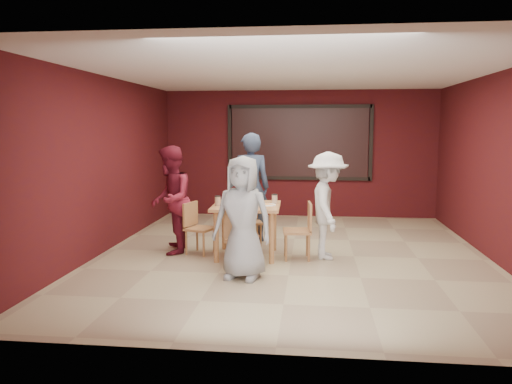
# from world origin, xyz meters

# --- Properties ---
(floor) EXTENTS (7.00, 7.00, 0.00)m
(floor) POSITION_xyz_m (0.00, 0.00, 0.00)
(floor) COLOR tan
(floor) RESTS_ON ground
(window_blinds) EXTENTS (3.00, 0.02, 1.50)m
(window_blinds) POSITION_xyz_m (0.00, 3.45, 1.65)
(window_blinds) COLOR black
(dining_table) EXTENTS (1.05, 1.05, 0.96)m
(dining_table) POSITION_xyz_m (-0.70, -0.17, 0.70)
(dining_table) COLOR tan
(dining_table) RESTS_ON floor
(chair_front) EXTENTS (0.45, 0.45, 0.87)m
(chair_front) POSITION_xyz_m (-0.68, -0.93, 0.49)
(chair_front) COLOR #A26F3F
(chair_front) RESTS_ON floor
(chair_back) EXTENTS (0.47, 0.47, 0.77)m
(chair_back) POSITION_xyz_m (-0.76, 0.67, 0.44)
(chair_back) COLOR #A26F3F
(chair_back) RESTS_ON floor
(chair_left) EXTENTS (0.50, 0.50, 0.81)m
(chair_left) POSITION_xyz_m (-1.51, -0.08, 0.46)
(chair_left) COLOR #A26F3F
(chair_left) RESTS_ON floor
(chair_right) EXTENTS (0.45, 0.45, 0.86)m
(chair_right) POSITION_xyz_m (0.16, -0.24, 0.49)
(chair_right) COLOR #A26F3F
(chair_right) RESTS_ON floor
(diner_front) EXTENTS (0.89, 0.68, 1.62)m
(diner_front) POSITION_xyz_m (-0.60, -1.30, 0.81)
(diner_front) COLOR gray
(diner_front) RESTS_ON floor
(diner_back) EXTENTS (0.77, 0.59, 1.89)m
(diner_back) POSITION_xyz_m (-0.77, 0.89, 0.95)
(diner_back) COLOR #2E3A52
(diner_back) RESTS_ON floor
(diner_left) EXTENTS (0.77, 0.92, 1.70)m
(diner_left) POSITION_xyz_m (-1.92, -0.09, 0.85)
(diner_left) COLOR maroon
(diner_left) RESTS_ON floor
(diner_right) EXTENTS (0.66, 1.08, 1.62)m
(diner_right) POSITION_xyz_m (0.54, -0.14, 0.81)
(diner_right) COLOR silver
(diner_right) RESTS_ON floor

